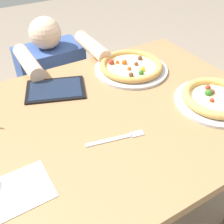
{
  "coord_description": "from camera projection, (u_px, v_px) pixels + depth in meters",
  "views": [
    {
      "loc": [
        -0.37,
        -0.66,
        1.37
      ],
      "look_at": [
        0.0,
        -0.03,
        0.78
      ],
      "focal_mm": 42.6,
      "sensor_mm": 36.0,
      "label": 1
    }
  ],
  "objects": [
    {
      "name": "ground_plane",
      "position": [
        109.0,
        220.0,
        1.45
      ],
      "size": [
        8.0,
        8.0,
        0.0
      ],
      "primitive_type": "plane",
      "color": "gray"
    },
    {
      "name": "dining_table",
      "position": [
        108.0,
        136.0,
        1.05
      ],
      "size": [
        1.23,
        0.87,
        0.75
      ],
      "color": "#936D47",
      "rests_on": "ground"
    },
    {
      "name": "pizza_near",
      "position": [
        216.0,
        99.0,
        1.03
      ],
      "size": [
        0.31,
        0.31,
        0.04
      ],
      "color": "#B7B7BC",
      "rests_on": "dining_table"
    },
    {
      "name": "pizza_far",
      "position": [
        131.0,
        67.0,
        1.22
      ],
      "size": [
        0.34,
        0.34,
        0.04
      ],
      "color": "#B7B7BC",
      "rests_on": "dining_table"
    },
    {
      "name": "paper_napkin",
      "position": [
        21.0,
        189.0,
        0.73
      ],
      "size": [
        0.16,
        0.15,
        0.0
      ],
      "primitive_type": "cube",
      "rotation": [
        0.0,
        0.0,
        0.01
      ],
      "color": "white",
      "rests_on": "dining_table"
    },
    {
      "name": "fork",
      "position": [
        118.0,
        138.0,
        0.88
      ],
      "size": [
        0.2,
        0.06,
        0.0
      ],
      "color": "silver",
      "rests_on": "dining_table"
    },
    {
      "name": "tablet",
      "position": [
        56.0,
        89.0,
        1.11
      ],
      "size": [
        0.28,
        0.24,
        0.01
      ],
      "color": "black",
      "rests_on": "dining_table"
    },
    {
      "name": "diner_seated",
      "position": [
        56.0,
        95.0,
        1.67
      ],
      "size": [
        0.4,
        0.52,
        0.89
      ],
      "color": "#333847",
      "rests_on": "ground"
    }
  ]
}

